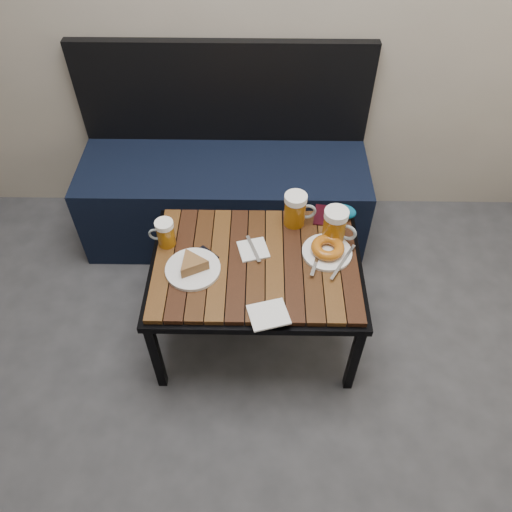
{
  "coord_description": "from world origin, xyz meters",
  "views": [
    {
      "loc": [
        0.22,
        -0.19,
        1.94
      ],
      "look_at": [
        0.2,
        1.11,
        0.5
      ],
      "focal_mm": 35.0,
      "sensor_mm": 36.0,
      "label": 1
    }
  ],
  "objects_px": {
    "plate_pie": "(193,266)",
    "passport_burgundy": "(325,215)",
    "passport_navy": "(199,260)",
    "plate_bagel": "(327,250)",
    "cafe_table": "(256,268)",
    "knit_pouch": "(342,212)",
    "beer_mug_left": "(165,233)",
    "beer_mug_centre": "(296,209)",
    "bench": "(225,190)",
    "beer_mug_right": "(335,226)"
  },
  "relations": [
    {
      "from": "beer_mug_right",
      "to": "plate_bagel",
      "type": "distance_m",
      "value": 0.1
    },
    {
      "from": "cafe_table",
      "to": "beer_mug_centre",
      "type": "bearing_deg",
      "value": 53.71
    },
    {
      "from": "beer_mug_centre",
      "to": "knit_pouch",
      "type": "bearing_deg",
      "value": 8.81
    },
    {
      "from": "passport_navy",
      "to": "beer_mug_left",
      "type": "bearing_deg",
      "value": -171.01
    },
    {
      "from": "beer_mug_centre",
      "to": "passport_navy",
      "type": "height_order",
      "value": "beer_mug_centre"
    },
    {
      "from": "passport_navy",
      "to": "passport_burgundy",
      "type": "height_order",
      "value": "same"
    },
    {
      "from": "plate_pie",
      "to": "knit_pouch",
      "type": "distance_m",
      "value": 0.68
    },
    {
      "from": "beer_mug_centre",
      "to": "plate_bagel",
      "type": "distance_m",
      "value": 0.22
    },
    {
      "from": "knit_pouch",
      "to": "plate_pie",
      "type": "bearing_deg",
      "value": -152.57
    },
    {
      "from": "beer_mug_left",
      "to": "beer_mug_right",
      "type": "relative_size",
      "value": 0.76
    },
    {
      "from": "beer_mug_centre",
      "to": "plate_pie",
      "type": "distance_m",
      "value": 0.49
    },
    {
      "from": "plate_pie",
      "to": "beer_mug_left",
      "type": "bearing_deg",
      "value": 130.42
    },
    {
      "from": "beer_mug_left",
      "to": "beer_mug_right",
      "type": "xyz_separation_m",
      "value": [
        0.68,
        0.03,
        0.02
      ]
    },
    {
      "from": "plate_bagel",
      "to": "passport_navy",
      "type": "bearing_deg",
      "value": -174.83
    },
    {
      "from": "plate_bagel",
      "to": "cafe_table",
      "type": "bearing_deg",
      "value": -171.41
    },
    {
      "from": "beer_mug_left",
      "to": "plate_pie",
      "type": "relative_size",
      "value": 0.56
    },
    {
      "from": "beer_mug_right",
      "to": "beer_mug_left",
      "type": "bearing_deg",
      "value": -153.15
    },
    {
      "from": "beer_mug_left",
      "to": "cafe_table",
      "type": "bearing_deg",
      "value": 170.0
    },
    {
      "from": "plate_bagel",
      "to": "knit_pouch",
      "type": "xyz_separation_m",
      "value": [
        0.08,
        0.22,
        0.0
      ]
    },
    {
      "from": "beer_mug_centre",
      "to": "passport_burgundy",
      "type": "xyz_separation_m",
      "value": [
        0.13,
        0.04,
        -0.07
      ]
    },
    {
      "from": "cafe_table",
      "to": "beer_mug_left",
      "type": "bearing_deg",
      "value": 166.26
    },
    {
      "from": "beer_mug_right",
      "to": "plate_bagel",
      "type": "height_order",
      "value": "beer_mug_right"
    },
    {
      "from": "beer_mug_right",
      "to": "passport_burgundy",
      "type": "xyz_separation_m",
      "value": [
        -0.02,
        0.14,
        -0.07
      ]
    },
    {
      "from": "beer_mug_right",
      "to": "passport_burgundy",
      "type": "bearing_deg",
      "value": 123.42
    },
    {
      "from": "beer_mug_left",
      "to": "plate_pie",
      "type": "xyz_separation_m",
      "value": [
        0.12,
        -0.14,
        -0.04
      ]
    },
    {
      "from": "bench",
      "to": "beer_mug_centre",
      "type": "height_order",
      "value": "bench"
    },
    {
      "from": "beer_mug_centre",
      "to": "passport_navy",
      "type": "relative_size",
      "value": 1.14
    },
    {
      "from": "plate_pie",
      "to": "bench",
      "type": "bearing_deg",
      "value": 83.93
    },
    {
      "from": "cafe_table",
      "to": "passport_navy",
      "type": "distance_m",
      "value": 0.23
    },
    {
      "from": "beer_mug_right",
      "to": "plate_pie",
      "type": "height_order",
      "value": "beer_mug_right"
    },
    {
      "from": "plate_pie",
      "to": "beer_mug_right",
      "type": "bearing_deg",
      "value": 17.29
    },
    {
      "from": "cafe_table",
      "to": "beer_mug_right",
      "type": "relative_size",
      "value": 5.41
    },
    {
      "from": "beer_mug_left",
      "to": "bench",
      "type": "bearing_deg",
      "value": -105.3
    },
    {
      "from": "knit_pouch",
      "to": "plate_bagel",
      "type": "bearing_deg",
      "value": -109.91
    },
    {
      "from": "bench",
      "to": "beer_mug_right",
      "type": "relative_size",
      "value": 9.02
    },
    {
      "from": "cafe_table",
      "to": "plate_bagel",
      "type": "relative_size",
      "value": 3.39
    },
    {
      "from": "passport_navy",
      "to": "passport_burgundy",
      "type": "distance_m",
      "value": 0.58
    },
    {
      "from": "plate_pie",
      "to": "plate_bagel",
      "type": "bearing_deg",
      "value": 10.29
    },
    {
      "from": "beer_mug_centre",
      "to": "plate_bagel",
      "type": "bearing_deg",
      "value": -58.42
    },
    {
      "from": "beer_mug_centre",
      "to": "cafe_table",
      "type": "bearing_deg",
      "value": -129.42
    },
    {
      "from": "cafe_table",
      "to": "beer_mug_centre",
      "type": "relative_size",
      "value": 5.63
    },
    {
      "from": "passport_burgundy",
      "to": "beer_mug_left",
      "type": "bearing_deg",
      "value": -155.83
    },
    {
      "from": "plate_pie",
      "to": "passport_burgundy",
      "type": "height_order",
      "value": "plate_pie"
    },
    {
      "from": "passport_burgundy",
      "to": "beer_mug_right",
      "type": "bearing_deg",
      "value": -71.29
    },
    {
      "from": "plate_pie",
      "to": "passport_burgundy",
      "type": "relative_size",
      "value": 1.7
    },
    {
      "from": "passport_navy",
      "to": "bench",
      "type": "bearing_deg",
      "value": 127.63
    },
    {
      "from": "beer_mug_left",
      "to": "plate_bagel",
      "type": "bearing_deg",
      "value": 179.64
    },
    {
      "from": "beer_mug_right",
      "to": "passport_navy",
      "type": "relative_size",
      "value": 1.19
    },
    {
      "from": "beer_mug_left",
      "to": "beer_mug_right",
      "type": "bearing_deg",
      "value": -173.57
    },
    {
      "from": "beer_mug_left",
      "to": "beer_mug_centre",
      "type": "distance_m",
      "value": 0.54
    }
  ]
}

